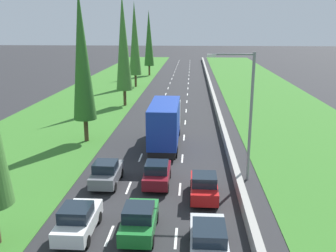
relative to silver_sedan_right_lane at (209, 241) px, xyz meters
The scene contains 18 objects.
ground_plane 46.58m from the silver_sedan_right_lane, 94.14° to the left, with size 300.00×300.00×0.00m, color #28282B.
grass_verge_left 49.14m from the silver_sedan_right_lane, 109.02° to the left, with size 14.00×140.00×0.04m, color #387528.
grass_verge_right 47.74m from the silver_sedan_right_lane, 76.69° to the left, with size 14.00×140.00×0.04m, color #387528.
median_barrier 46.51m from the silver_sedan_right_lane, 87.12° to the left, with size 0.44×120.00×0.85m, color #9E9B93.
lane_markings 46.58m from the silver_sedan_right_lane, 94.14° to the left, with size 3.64×116.00×0.01m.
silver_sedan_right_lane is the anchor object (origin of this frame).
green_hatchback_centre_lane_second 3.94m from the silver_sedan_right_lane, 154.14° to the left, with size 1.74×3.90×1.72m.
maroon_hatchback_centre_lane 8.70m from the silver_sedan_right_lane, 111.63° to the left, with size 1.74×3.90×1.72m.
blue_box_truck_centre_lane 17.12m from the silver_sedan_right_lane, 101.02° to the left, with size 2.46×9.40×4.18m.
green_hatchback_centre_lane_fifth 26.00m from the silver_sedan_right_lane, 97.27° to the left, with size 1.74×3.90×1.72m.
red_hatchback_right_lane 6.18m from the silver_sedan_right_lane, 90.47° to the left, with size 1.74×3.90×1.72m.
white_hatchback_left_lane 6.92m from the silver_sedan_right_lane, 167.49° to the left, with size 1.74×3.90×1.72m.
grey_hatchback_left_lane 10.41m from the silver_sedan_right_lane, 130.11° to the left, with size 1.74×3.90×1.72m.
poplar_tree_second 22.00m from the silver_sedan_right_lane, 121.55° to the left, with size 2.15×2.15×13.95m.
poplar_tree_third 36.48m from the silver_sedan_right_lane, 106.47° to the left, with size 2.17×2.17×14.83m.
poplar_tree_fourth 52.35m from the silver_sedan_right_lane, 102.34° to the left, with size 2.17×2.17×14.86m.
poplar_tree_fifth 67.84m from the silver_sedan_right_lane, 98.89° to the left, with size 2.15×2.15×13.98m.
street_light_mast 10.81m from the silver_sedan_right_lane, 73.47° to the left, with size 3.20×0.28×9.00m.
Camera 1 is at (2.44, -2.05, 10.64)m, focal length 39.67 mm.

